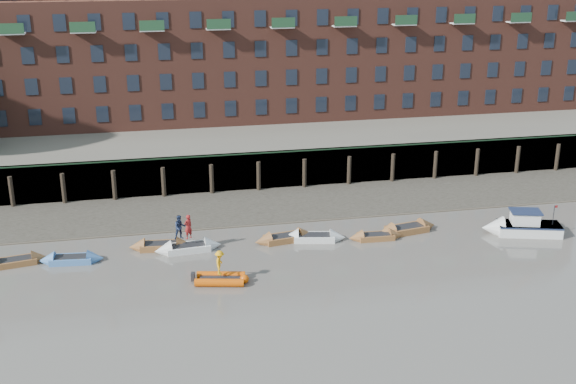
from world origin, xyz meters
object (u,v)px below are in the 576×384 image
object	(u,v)px
rowboat_2	(161,246)
rowboat_7	(407,229)
rowboat_1	(71,259)
rowboat_0	(15,262)
rib_tender	(222,279)
rowboat_5	(314,237)
rowboat_4	(285,238)
person_rib_crew	(220,263)
rowboat_6	(376,237)
rowboat_3	(188,248)
person_rower_a	(188,227)
motor_launch	(516,226)
person_rower_b	(180,227)

from	to	relation	value
rowboat_2	rowboat_7	bearing A→B (deg)	3.31
rowboat_1	rowboat_0	bearing A→B (deg)	179.21
rowboat_2	rib_tender	xyz separation A→B (m)	(3.58, -6.07, 0.03)
rowboat_5	rowboat_7	bearing A→B (deg)	12.46
rowboat_4	person_rib_crew	distance (m)	7.77
rowboat_0	rib_tender	size ratio (longest dim) A/B	1.26
rowboat_6	rowboat_7	distance (m)	2.75
rowboat_0	rowboat_2	world-z (taller)	rowboat_2
rowboat_0	rowboat_3	xyz separation A→B (m)	(11.37, -0.06, 0.02)
rib_tender	person_rower_a	bearing A→B (deg)	119.63
rowboat_7	motor_launch	size ratio (longest dim) A/B	0.84
rowboat_2	person_rower_b	distance (m)	2.14
person_rib_crew	person_rower_b	bearing A→B (deg)	36.45
rib_tender	motor_launch	xyz separation A→B (m)	(21.95, 3.62, 0.34)
rowboat_2	person_rower_b	bearing A→B (deg)	-19.99
rowboat_4	rowboat_0	bearing A→B (deg)	171.55
person_rower_a	person_rower_b	size ratio (longest dim) A/B	1.01
rowboat_5	person_rib_crew	xyz separation A→B (m)	(-7.34, -5.31, 1.11)
person_rower_b	person_rib_crew	distance (m)	5.78
rowboat_0	person_rower_b	size ratio (longest dim) A/B	2.53
rowboat_3	rowboat_1	bearing A→B (deg)	177.28
rowboat_0	rowboat_2	size ratio (longest dim) A/B	0.97
rowboat_7	person_rib_crew	world-z (taller)	person_rib_crew
person_rower_b	rowboat_0	bearing A→B (deg)	170.00
rib_tender	person_rib_crew	bearing A→B (deg)	161.35
rib_tender	person_rib_crew	world-z (taller)	person_rib_crew
rowboat_1	rowboat_6	distance (m)	21.13
motor_launch	person_rower_b	bearing A→B (deg)	11.29
rowboat_7	person_rib_crew	bearing A→B (deg)	-169.96
rowboat_2	motor_launch	world-z (taller)	motor_launch
rowboat_1	rowboat_7	xyz separation A→B (m)	(23.76, 0.50, 0.03)
rowboat_4	rib_tender	xyz separation A→B (m)	(-5.14, -5.69, 0.02)
rowboat_7	motor_launch	xyz separation A→B (m)	(7.70, -1.89, 0.35)
rowboat_7	rowboat_6	bearing A→B (deg)	-173.91
rowboat_4	rowboat_7	xyz separation A→B (m)	(9.12, -0.18, 0.02)
rib_tender	rowboat_5	bearing A→B (deg)	49.16
rowboat_3	rowboat_6	world-z (taller)	rowboat_3
motor_launch	person_rower_b	size ratio (longest dim) A/B	3.44
rowboat_4	person_rower_b	xyz separation A→B (m)	(-7.37, -0.25, 1.53)
person_rib_crew	motor_launch	bearing A→B (deg)	-65.90
rowboat_6	rib_tender	size ratio (longest dim) A/B	1.17
rib_tender	person_rower_b	world-z (taller)	person_rower_b
rib_tender	person_rower_b	xyz separation A→B (m)	(-2.23, 5.43, 1.51)
rowboat_2	rowboat_7	size ratio (longest dim) A/B	0.90
rowboat_4	person_rib_crew	xyz separation A→B (m)	(-5.26, -5.61, 1.11)
person_rower_b	rowboat_5	bearing A→B (deg)	-10.57
motor_launch	rowboat_1	bearing A→B (deg)	13.05
rowboat_5	rowboat_6	distance (m)	4.45
rowboat_7	person_rower_a	distance (m)	16.00
rowboat_1	rowboat_5	distance (m)	16.73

